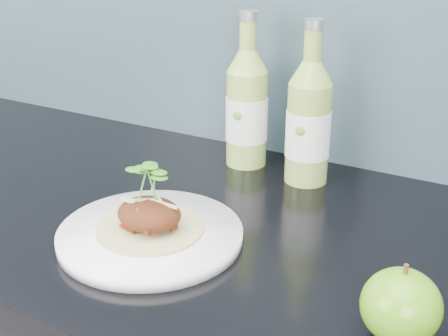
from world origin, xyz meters
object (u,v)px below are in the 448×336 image
at_px(cider_bottle_right, 308,123).
at_px(green_apple, 401,306).
at_px(dinner_plate, 150,235).
at_px(cider_bottle_left, 247,109).

bearing_deg(cider_bottle_right, green_apple, -33.27).
relative_size(dinner_plate, green_apple, 2.65).
bearing_deg(cider_bottle_right, dinner_plate, -89.95).
relative_size(dinner_plate, cider_bottle_right, 1.06).
distance_m(dinner_plate, cider_bottle_right, 0.32).
distance_m(dinner_plate, cider_bottle_left, 0.32).
bearing_deg(dinner_plate, cider_bottle_right, 68.88).
height_order(dinner_plate, cider_bottle_left, cider_bottle_left).
bearing_deg(green_apple, dinner_plate, 172.79).
xyz_separation_m(cider_bottle_left, cider_bottle_right, (0.12, -0.02, 0.00)).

